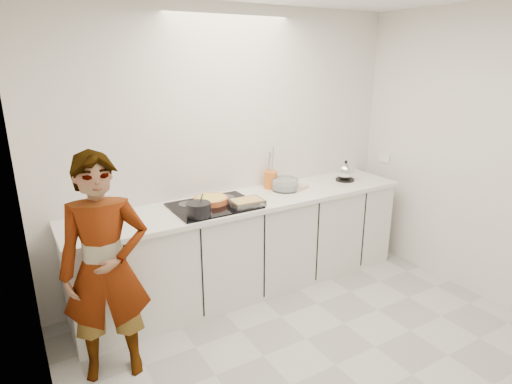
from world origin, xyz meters
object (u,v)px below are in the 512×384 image
tart_dish (211,200)px  saucepan (199,209)px  cook (105,269)px  baking_dish (247,202)px  utensil_crock (271,180)px  kettle (345,172)px  hob (214,206)px  mixing_bowl (285,185)px

tart_dish → saucepan: bearing=-132.4°
saucepan → cook: cook is taller
tart_dish → baking_dish: bearing=-44.8°
tart_dish → utensil_crock: 0.73m
baking_dish → kettle: 1.31m
hob → baking_dish: size_ratio=2.51×
baking_dish → kettle: size_ratio=1.31×
saucepan → utensil_crock: 1.02m
baking_dish → utensil_crock: size_ratio=1.71×
hob → baking_dish: baking_dish is taller
saucepan → kettle: 1.76m
tart_dish → cook: 1.18m
utensil_crock → cook: bearing=-158.3°
tart_dish → mixing_bowl: 0.79m
cook → hob: bearing=39.3°
kettle → mixing_bowl: bearing=176.8°
hob → tart_dish: size_ratio=2.12×
saucepan → baking_dish: saucepan is taller
baking_dish → cook: size_ratio=0.18×
baking_dish → hob: bearing=145.9°
baking_dish → utensil_crock: bearing=37.9°
mixing_bowl → hob: bearing=-174.9°
cook → utensil_crock: bearing=36.0°
baking_dish → cook: bearing=-165.8°
cook → tart_dish: bearing=42.3°
mixing_bowl → utensil_crock: (-0.08, 0.14, 0.03)m
tart_dish → utensil_crock: (0.72, 0.15, 0.04)m
mixing_bowl → saucepan: bearing=-166.3°
mixing_bowl → kettle: bearing=-3.2°
hob → kettle: 1.53m
utensil_crock → cook: cook is taller
kettle → cook: size_ratio=0.14×
baking_dish → cook: 1.32m
tart_dish → hob: bearing=-95.2°
baking_dish → kettle: kettle is taller
hob → saucepan: bearing=-141.0°
saucepan → cook: (-0.81, -0.30, -0.18)m
saucepan → cook: size_ratio=0.16×
tart_dish → cook: bearing=-152.0°
tart_dish → baking_dish: (0.23, -0.23, 0.00)m
utensil_crock → hob: bearing=-163.4°
baking_dish → cook: (-1.27, -0.32, -0.15)m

